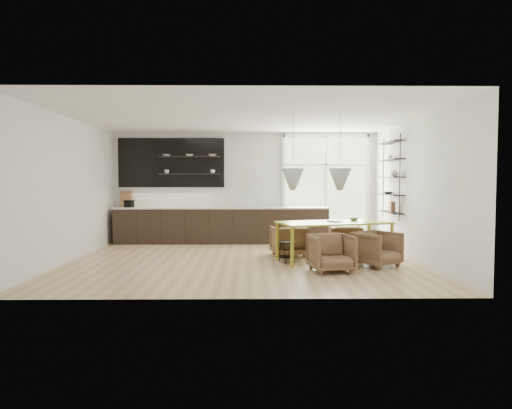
# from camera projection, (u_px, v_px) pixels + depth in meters

# --- Properties ---
(room) EXTENTS (7.02, 6.01, 2.91)m
(room) POSITION_uv_depth(u_px,v_px,m) (270.00, 188.00, 10.28)
(room) COLOR #D3B180
(room) RESTS_ON ground
(kitchen_run) EXTENTS (5.54, 0.69, 2.75)m
(kitchen_run) POSITION_uv_depth(u_px,v_px,m) (218.00, 220.00, 11.90)
(kitchen_run) COLOR black
(kitchen_run) RESTS_ON ground
(right_shelving) EXTENTS (0.26, 1.22, 1.90)m
(right_shelving) POSITION_uv_depth(u_px,v_px,m) (391.00, 180.00, 10.39)
(right_shelving) COLOR black
(right_shelving) RESTS_ON ground
(dining_table) EXTENTS (2.37, 1.52, 0.80)m
(dining_table) POSITION_uv_depth(u_px,v_px,m) (334.00, 225.00, 9.14)
(dining_table) COLOR gold
(dining_table) RESTS_ON ground
(armchair_back_left) EXTENTS (0.81, 0.82, 0.65)m
(armchair_back_left) POSITION_uv_depth(u_px,v_px,m) (289.00, 241.00, 9.86)
(armchair_back_left) COLOR brown
(armchair_back_left) RESTS_ON ground
(armchair_back_right) EXTENTS (0.74, 0.76, 0.64)m
(armchair_back_right) POSITION_uv_depth(u_px,v_px,m) (345.00, 240.00, 10.04)
(armchair_back_right) COLOR brown
(armchair_back_right) RESTS_ON ground
(armchair_front_left) EXTENTS (0.83, 0.85, 0.67)m
(armchair_front_left) POSITION_uv_depth(u_px,v_px,m) (331.00, 253.00, 8.13)
(armchair_front_left) COLOR brown
(armchair_front_left) RESTS_ON ground
(armchair_front_right) EXTENTS (1.01, 1.02, 0.67)m
(armchair_front_right) POSITION_uv_depth(u_px,v_px,m) (377.00, 249.00, 8.62)
(armchair_front_right) COLOR brown
(armchair_front_right) RESTS_ON ground
(wire_stool) EXTENTS (0.33, 0.33, 0.42)m
(wire_stool) POSITION_uv_depth(u_px,v_px,m) (287.00, 249.00, 9.04)
(wire_stool) COLOR black
(wire_stool) RESTS_ON ground
(table_book) EXTENTS (0.34, 0.36, 0.03)m
(table_book) POSITION_uv_depth(u_px,v_px,m) (331.00, 221.00, 9.09)
(table_book) COLOR white
(table_book) RESTS_ON dining_table
(table_bowl) EXTENTS (0.24, 0.24, 0.06)m
(table_bowl) POSITION_uv_depth(u_px,v_px,m) (354.00, 219.00, 9.40)
(table_bowl) COLOR #4E7F4B
(table_bowl) RESTS_ON dining_table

